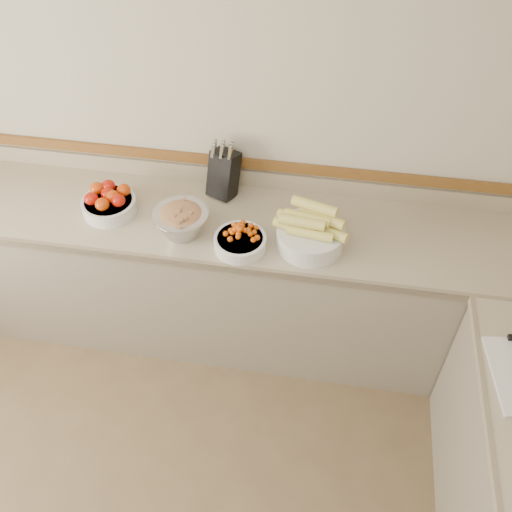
% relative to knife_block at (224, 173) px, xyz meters
% --- Properties ---
extents(back_wall, '(4.00, 0.00, 4.00)m').
position_rel_knife_block_xyz_m(back_wall, '(-0.08, 0.10, 0.26)').
color(back_wall, '#B3AB93').
rests_on(back_wall, ground_plane).
extents(counter_back, '(4.00, 0.65, 1.08)m').
position_rel_knife_block_xyz_m(counter_back, '(-0.08, -0.22, -0.58)').
color(counter_back, gray).
rests_on(counter_back, ground_plane).
extents(knife_block, '(0.19, 0.21, 0.34)m').
position_rel_knife_block_xyz_m(knife_block, '(0.00, 0.00, 0.00)').
color(knife_block, black).
rests_on(knife_block, counter_back).
extents(tomato_bowl, '(0.29, 0.29, 0.14)m').
position_rel_knife_block_xyz_m(tomato_bowl, '(-0.57, -0.25, -0.08)').
color(tomato_bowl, silver).
rests_on(tomato_bowl, counter_back).
extents(cherry_tomato_bowl, '(0.26, 0.26, 0.14)m').
position_rel_knife_block_xyz_m(cherry_tomato_bowl, '(0.16, -0.41, -0.09)').
color(cherry_tomato_bowl, silver).
rests_on(cherry_tomato_bowl, counter_back).
extents(corn_bowl, '(0.38, 0.34, 0.25)m').
position_rel_knife_block_xyz_m(corn_bowl, '(0.50, -0.33, -0.05)').
color(corn_bowl, silver).
rests_on(corn_bowl, counter_back).
extents(rhubarb_bowl, '(0.28, 0.28, 0.16)m').
position_rel_knife_block_xyz_m(rhubarb_bowl, '(-0.15, -0.35, -0.05)').
color(rhubarb_bowl, '#B2B2BA').
rests_on(rhubarb_bowl, counter_back).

